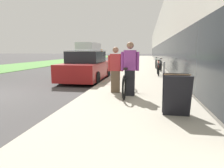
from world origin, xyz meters
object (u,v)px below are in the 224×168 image
object	(u,v)px
bike_rack_hoop	(164,68)
moving_truck	(90,52)
tandem_bicycle	(127,82)
cruiser_bike_farthest	(156,64)
person_rider	(130,69)
person_bystander	(116,70)
parked_sedan_curbside	(87,67)
cruiser_bike_nearest	(158,69)
cruiser_bike_middle	(161,66)
sandwich_board_sign	(176,94)

from	to	relation	value
bike_rack_hoop	moving_truck	distance (m)	18.39
tandem_bicycle	cruiser_bike_farthest	world-z (taller)	cruiser_bike_farthest
bike_rack_hoop	person_rider	bearing A→B (deg)	-107.24
person_bystander	parked_sedan_curbside	world-z (taller)	person_bystander
person_bystander	cruiser_bike_nearest	size ratio (longest dim) A/B	0.84
person_bystander	cruiser_bike_middle	size ratio (longest dim) A/B	0.82
bike_rack_hoop	cruiser_bike_middle	distance (m)	3.63
person_bystander	cruiser_bike_farthest	bearing A→B (deg)	80.05
tandem_bicycle	moving_truck	xyz separation A→B (m)	(-7.14, 20.39, 0.83)
cruiser_bike_farthest	moving_truck	size ratio (longest dim) A/B	0.27
person_rider	cruiser_bike_middle	bearing A→B (deg)	79.85
person_bystander	moving_truck	world-z (taller)	moving_truck
person_rider	cruiser_bike_nearest	bearing A→B (deg)	78.37
tandem_bicycle	sandwich_board_sign	distance (m)	2.42
person_rider	cruiser_bike_middle	size ratio (longest dim) A/B	0.89
person_rider	cruiser_bike_middle	world-z (taller)	person_rider
cruiser_bike_middle	sandwich_board_sign	world-z (taller)	cruiser_bike_middle
cruiser_bike_farthest	tandem_bicycle	bearing A→B (deg)	-97.61
parked_sedan_curbside	person_rider	bearing A→B (deg)	-55.15
parked_sedan_curbside	moving_truck	distance (m)	17.80
cruiser_bike_nearest	cruiser_bike_farthest	xyz separation A→B (m)	(0.07, 4.72, 0.01)
cruiser_bike_nearest	moving_truck	xyz separation A→B (m)	(-8.41, 15.07, 0.83)
person_rider	parked_sedan_curbside	size ratio (longest dim) A/B	0.39
person_bystander	parked_sedan_curbside	distance (m)	3.73
cruiser_bike_nearest	cruiser_bike_farthest	world-z (taller)	cruiser_bike_farthest
cruiser_bike_farthest	sandwich_board_sign	size ratio (longest dim) A/B	1.90
cruiser_bike_farthest	moving_truck	distance (m)	13.40
tandem_bicycle	person_rider	size ratio (longest dim) A/B	1.52
moving_truck	person_bystander	bearing A→B (deg)	-71.64
parked_sedan_curbside	moving_truck	size ratio (longest dim) A/B	0.65
moving_truck	tandem_bicycle	bearing A→B (deg)	-70.70
tandem_bicycle	cruiser_bike_nearest	size ratio (longest dim) A/B	1.40
cruiser_bike_farthest	sandwich_board_sign	bearing A→B (deg)	-90.34
person_bystander	tandem_bicycle	bearing A→B (deg)	-12.60
cruiser_bike_nearest	moving_truck	size ratio (longest dim) A/B	0.28
person_rider	moving_truck	distance (m)	21.94
bike_rack_hoop	cruiser_bike_middle	world-z (taller)	cruiser_bike_middle
person_rider	sandwich_board_sign	world-z (taller)	person_rider
parked_sedan_curbside	tandem_bicycle	bearing A→B (deg)	-53.83
bike_rack_hoop	moving_truck	xyz separation A→B (m)	(-8.64, 16.22, 0.69)
sandwich_board_sign	moving_truck	world-z (taller)	moving_truck
tandem_bicycle	cruiser_bike_middle	size ratio (longest dim) A/B	1.36
cruiser_bike_middle	bike_rack_hoop	bearing A→B (deg)	-90.95
sandwich_board_sign	parked_sedan_curbside	bearing A→B (deg)	124.47
person_bystander	cruiser_bike_nearest	world-z (taller)	person_bystander
person_bystander	cruiser_bike_farthest	world-z (taller)	person_bystander
person_bystander	cruiser_bike_nearest	distance (m)	5.51
parked_sedan_curbside	cruiser_bike_farthest	bearing A→B (deg)	61.32
tandem_bicycle	person_bystander	xyz separation A→B (m)	(-0.40, 0.09, 0.38)
cruiser_bike_farthest	parked_sedan_curbside	bearing A→B (deg)	-118.68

